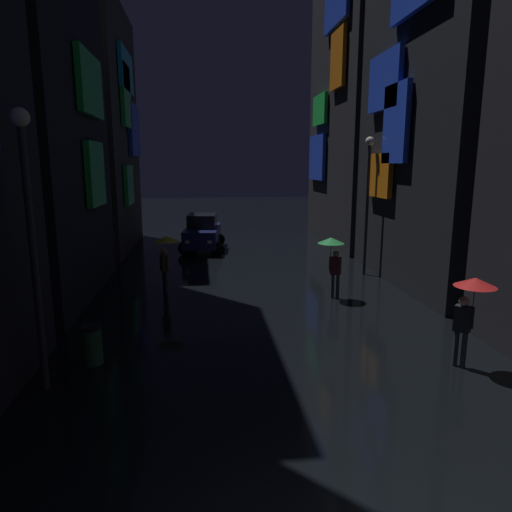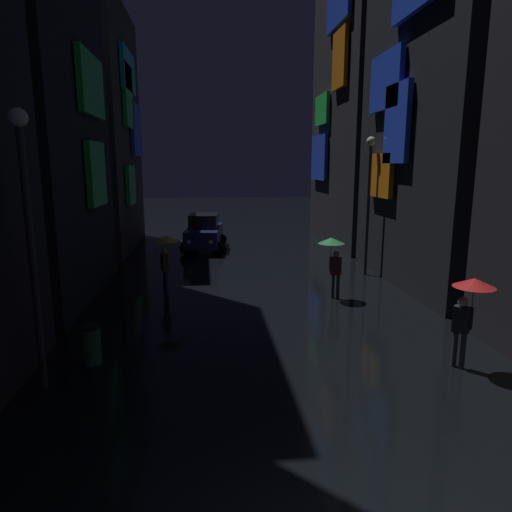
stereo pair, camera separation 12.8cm
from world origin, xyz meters
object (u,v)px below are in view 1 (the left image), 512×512
Objects in this scene: pedestrian_midstreet_left_red at (471,297)px; streetlamp_left_near at (30,221)px; pedestrian_foreground_left_yellow at (166,249)px; streetlamp_right_far at (368,190)px; car_distant at (203,233)px; trash_bin at (92,345)px; pedestrian_near_crossing_green at (332,251)px.

pedestrian_midstreet_left_red is 9.33m from streetlamp_left_near.
streetlamp_right_far is (7.98, 2.10, 1.84)m from pedestrian_foreground_left_yellow.
car_distant is 4.61× the size of trash_bin.
streetlamp_left_near reaches higher than trash_bin.
pedestrian_foreground_left_yellow is at bearing -98.65° from car_distant.
pedestrian_foreground_left_yellow and pedestrian_midstreet_left_red have the same top height.
streetlamp_left_near is 3.29m from trash_bin.
streetlamp_right_far is at bearing 41.31° from streetlamp_left_near.
streetlamp_right_far is (0.85, 8.90, 1.84)m from pedestrian_midstreet_left_red.
pedestrian_midstreet_left_red reaches higher than car_distant.
pedestrian_midstreet_left_red is at bearing -69.24° from car_distant.
pedestrian_foreground_left_yellow is 0.49× the size of car_distant.
car_distant is 0.76× the size of streetlamp_right_far.
pedestrian_near_crossing_green reaches higher than trash_bin.
pedestrian_foreground_left_yellow is 2.28× the size of trash_bin.
streetlamp_left_near reaches higher than pedestrian_near_crossing_green.
pedestrian_foreground_left_yellow is 5.75m from pedestrian_near_crossing_green.
pedestrian_near_crossing_green is at bearing -10.92° from pedestrian_foreground_left_yellow.
pedestrian_foreground_left_yellow reaches higher than trash_bin.
streetlamp_left_near is at bearing -138.69° from streetlamp_right_far.
streetlamp_right_far reaches higher than car_distant.
pedestrian_foreground_left_yellow is 0.38× the size of streetlamp_right_far.
pedestrian_foreground_left_yellow is 0.38× the size of streetlamp_left_near.
pedestrian_near_crossing_green is at bearing -126.16° from streetlamp_right_far.
streetlamp_right_far reaches higher than pedestrian_near_crossing_green.
trash_bin is at bearing 58.00° from streetlamp_left_near.
pedestrian_midstreet_left_red is 8.62m from trash_bin.
car_distant is (-4.35, 9.66, -0.74)m from pedestrian_near_crossing_green.
pedestrian_foreground_left_yellow is 8.46m from streetlamp_right_far.
pedestrian_near_crossing_green is at bearing 32.72° from trash_bin.
car_distant is at bearing 110.76° from pedestrian_midstreet_left_red.
pedestrian_midstreet_left_red is (1.48, -5.71, 0.00)m from pedestrian_near_crossing_green.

